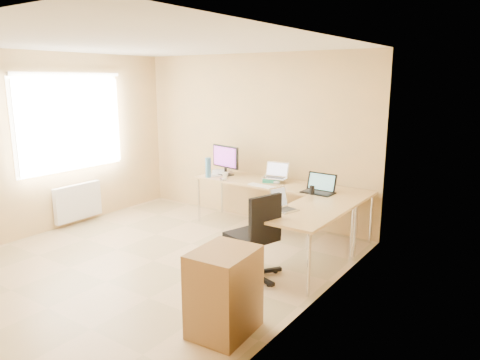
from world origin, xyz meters
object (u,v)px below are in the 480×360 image
Objects in this scene: desk_main at (279,208)px; laptop_black at (318,184)px; desk_return at (309,241)px; office_chair at (251,235)px; cabinet at (224,294)px; desk_fan at (231,165)px; laptop_return at (285,202)px; laptop_center at (275,171)px; keyboard at (262,186)px; monitor at (226,160)px; mug at (225,175)px; water_bottle at (208,168)px.

desk_main is 0.88m from laptop_black.
desk_main and desk_return have the same top height.
office_chair reaches higher than desk_main.
cabinet is (0.26, -2.43, -0.50)m from laptop_black.
desk_main is 1.15m from desk_fan.
laptop_return is at bearing -150.33° from desk_return.
laptop_center is at bearing 128.89° from office_chair.
desk_return is 1.60m from laptop_center.
keyboard is (-0.12, -0.30, 0.37)m from desk_main.
cabinet reaches higher than keyboard.
mug is (0.13, -0.19, -0.19)m from monitor.
laptop_center is 1.17× the size of water_bottle.
office_chair is (-0.20, -0.39, -0.33)m from laptop_return.
water_bottle is (-0.25, -0.10, 0.11)m from mug.
mug is 0.29m from water_bottle.
laptop_black reaches higher than desk_return.
cabinet is (1.95, -2.65, -0.61)m from monitor.
laptop_black is 1.76m from desk_fan.
monitor is at bearing 175.07° from laptop_black.
keyboard is at bearing 147.21° from desk_return.
laptop_center is 0.44× the size of cabinet.
desk_fan reaches higher than mug.
monitor is 0.96m from keyboard.
monitor reaches higher than keyboard.
office_chair is at bearing -54.70° from desk_fan.
desk_return is at bearing -52.18° from laptop_center.
desk_main is 1.40m from desk_return.
laptop_center is (0.89, 0.02, -0.07)m from monitor.
cabinet reaches higher than desk_main.
water_bottle is (-1.12, -0.25, 0.52)m from desk_main.
laptop_black is at bearing -15.22° from desk_main.
cabinet is (0.96, -2.62, -0.01)m from desk_main.
desk_fan is at bearing 169.72° from laptop_black.
desk_fan is 0.34× the size of cabinet.
laptop_center is 0.35× the size of office_chair.
water_bottle reaches higher than laptop_return.
cabinet is (1.07, -2.32, -0.38)m from keyboard.
water_bottle reaches higher than desk_main.
office_chair is (-0.45, -0.54, 0.14)m from desk_return.
water_bottle reaches higher than desk_fan.
mug is 3.10m from cabinet.
laptop_black is at bearing 108.91° from desk_return.
laptop_return is at bearing -57.62° from desk_main.
water_bottle reaches higher than keyboard.
laptop_black reaches higher than desk_main.
cabinet is at bearing -81.41° from laptop_black.
desk_return is at bearing -45.73° from desk_main.
mug is at bearing -169.88° from desk_main.
keyboard is at bearing -169.94° from laptop_black.
laptop_center is at bearing 94.58° from keyboard.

